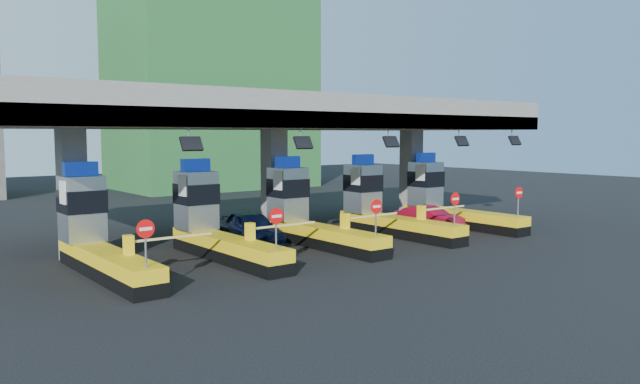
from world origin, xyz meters
TOP-DOWN VIEW (x-y plane):
  - ground at (0.00, 0.00)m, footprint 120.00×120.00m
  - toll_canopy at (0.00, 2.87)m, footprint 28.00×12.09m
  - toll_lane_far_left at (-10.00, 0.28)m, footprint 4.43×8.00m
  - toll_lane_left at (-5.00, 0.28)m, footprint 4.43×8.00m
  - toll_lane_center at (0.00, 0.28)m, footprint 4.43×8.00m
  - toll_lane_right at (5.00, 0.28)m, footprint 4.43×8.00m
  - toll_lane_far_right at (10.00, 0.28)m, footprint 4.43×8.00m
  - bg_building_scaffold at (12.00, 32.00)m, footprint 18.00×12.00m
  - van at (-2.18, 1.74)m, footprint 2.58×4.92m
  - red_car at (8.02, -0.32)m, footprint 1.95×4.10m

SIDE VIEW (x-z plane):
  - ground at x=0.00m, z-range 0.00..0.00m
  - red_car at x=8.02m, z-range 0.00..1.30m
  - van at x=-2.18m, z-range 0.00..1.60m
  - toll_lane_far_left at x=-10.00m, z-range -0.68..3.47m
  - toll_lane_left at x=-5.00m, z-range -0.68..3.47m
  - toll_lane_center at x=0.00m, z-range -0.68..3.47m
  - toll_lane_right at x=5.00m, z-range -0.68..3.47m
  - toll_lane_far_right at x=10.00m, z-range -0.68..3.47m
  - toll_canopy at x=0.00m, z-range 2.63..9.63m
  - bg_building_scaffold at x=12.00m, z-range 0.00..28.00m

